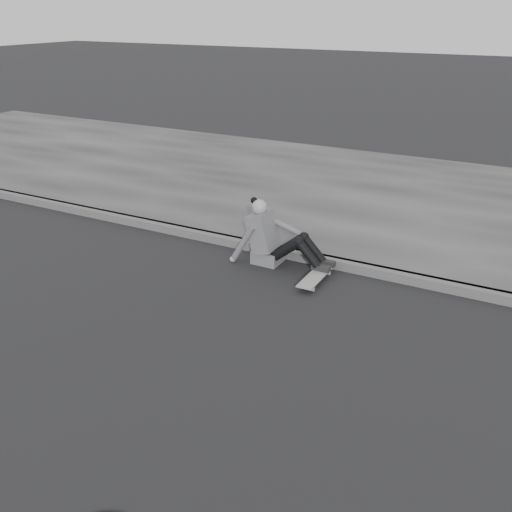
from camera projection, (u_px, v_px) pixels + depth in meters
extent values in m
plane|color=black|center=(147.00, 338.00, 5.92)|extent=(80.00, 80.00, 0.00)
cube|color=#515151|center=(262.00, 248.00, 7.98)|extent=(24.00, 0.16, 0.12)
cube|color=#3B3B3B|center=(338.00, 191.00, 10.42)|extent=(24.00, 6.00, 0.12)
cylinder|color=#999994|center=(302.00, 287.00, 6.95)|extent=(0.03, 0.05, 0.05)
cylinder|color=#999994|center=(313.00, 289.00, 6.88)|extent=(0.03, 0.05, 0.05)
cylinder|color=#999994|center=(318.00, 271.00, 7.37)|extent=(0.03, 0.05, 0.05)
cylinder|color=#999994|center=(329.00, 273.00, 7.30)|extent=(0.03, 0.05, 0.05)
cube|color=#2F2F32|center=(307.00, 286.00, 6.90)|extent=(0.16, 0.04, 0.03)
cube|color=#2F2F32|center=(324.00, 270.00, 7.32)|extent=(0.16, 0.04, 0.03)
cube|color=gray|center=(316.00, 276.00, 7.10)|extent=(0.20, 0.78, 0.02)
cube|color=#58595B|center=(268.00, 256.00, 7.65)|extent=(0.36, 0.34, 0.18)
cube|color=#58595B|center=(263.00, 231.00, 7.54)|extent=(0.37, 0.40, 0.57)
cube|color=#58595B|center=(255.00, 221.00, 7.55)|extent=(0.14, 0.30, 0.20)
cylinder|color=#9B9B9B|center=(260.00, 214.00, 7.46)|extent=(0.09, 0.09, 0.08)
sphere|color=#9B9B9B|center=(259.00, 207.00, 7.43)|extent=(0.20, 0.20, 0.20)
sphere|color=black|center=(254.00, 200.00, 7.46)|extent=(0.09, 0.09, 0.09)
cylinder|color=black|center=(287.00, 249.00, 7.36)|extent=(0.43, 0.13, 0.39)
cylinder|color=black|center=(292.00, 244.00, 7.51)|extent=(0.43, 0.13, 0.39)
cylinder|color=black|center=(308.00, 254.00, 7.23)|extent=(0.35, 0.11, 0.36)
cylinder|color=black|center=(313.00, 249.00, 7.38)|extent=(0.35, 0.11, 0.36)
sphere|color=black|center=(298.00, 242.00, 7.23)|extent=(0.13, 0.13, 0.13)
sphere|color=black|center=(304.00, 237.00, 7.38)|extent=(0.13, 0.13, 0.13)
cube|color=black|center=(321.00, 268.00, 7.22)|extent=(0.24, 0.08, 0.07)
cube|color=black|center=(326.00, 263.00, 7.36)|extent=(0.24, 0.08, 0.07)
cylinder|color=#58595B|center=(243.00, 244.00, 7.51)|extent=(0.38, 0.08, 0.58)
sphere|color=#9B9B9B|center=(233.00, 259.00, 7.67)|extent=(0.08, 0.08, 0.08)
cylinder|color=#58595B|center=(285.00, 226.00, 7.54)|extent=(0.48, 0.08, 0.21)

